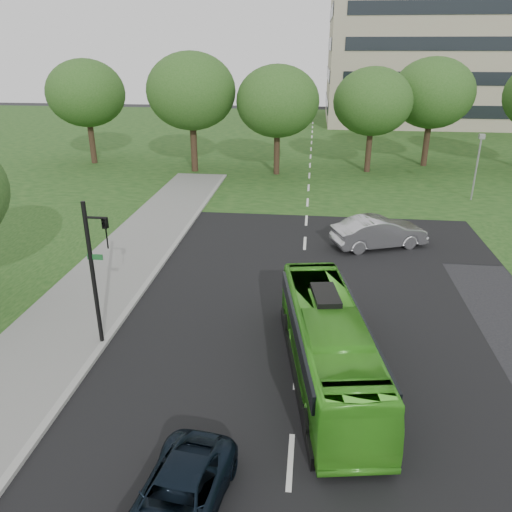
# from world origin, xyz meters

# --- Properties ---
(ground) EXTENTS (160.00, 160.00, 0.00)m
(ground) POSITION_xyz_m (0.00, 0.00, 0.00)
(ground) COLOR black
(ground) RESTS_ON ground
(street_surfaces) EXTENTS (120.00, 120.00, 0.15)m
(street_surfaces) POSITION_xyz_m (-0.38, 22.75, 0.03)
(street_surfaces) COLOR black
(street_surfaces) RESTS_ON ground
(office_building) EXTENTS (40.10, 20.10, 25.00)m
(office_building) POSITION_xyz_m (21.96, 61.96, 12.50)
(office_building) COLOR tan
(office_building) RESTS_ON ground
(tree_park_a) EXTENTS (7.45, 7.45, 9.91)m
(tree_park_a) POSITION_xyz_m (-10.09, 26.62, 6.72)
(tree_park_a) COLOR black
(tree_park_a) RESTS_ON ground
(tree_park_b) EXTENTS (6.81, 6.81, 8.93)m
(tree_park_b) POSITION_xyz_m (-2.84, 26.28, 6.03)
(tree_park_b) COLOR black
(tree_park_b) RESTS_ON ground
(tree_park_c) EXTENTS (6.57, 6.57, 8.73)m
(tree_park_c) POSITION_xyz_m (5.00, 28.08, 5.92)
(tree_park_c) COLOR black
(tree_park_c) RESTS_ON ground
(tree_park_d) EXTENTS (7.14, 7.14, 9.44)m
(tree_park_d) POSITION_xyz_m (10.43, 31.15, 6.39)
(tree_park_d) COLOR black
(tree_park_d) RESTS_ON ground
(tree_park_f) EXTENTS (6.94, 6.94, 9.27)m
(tree_park_f) POSITION_xyz_m (-20.27, 28.75, 6.30)
(tree_park_f) COLOR black
(tree_park_f) RESTS_ON ground
(bus) EXTENTS (3.53, 9.19, 2.50)m
(bus) POSITION_xyz_m (1.00, -2.14, 1.25)
(bus) COLOR green
(bus) RESTS_ON ground
(sedan) EXTENTS (5.41, 3.51, 1.68)m
(sedan) POSITION_xyz_m (4.00, 10.00, 0.84)
(sedan) COLOR #A7A6AB
(sedan) RESTS_ON ground
(suv) EXTENTS (2.40, 4.33, 1.15)m
(suv) POSITION_xyz_m (-2.50, -8.00, 0.57)
(suv) COLOR black
(suv) RESTS_ON ground
(traffic_light) EXTENTS (0.88, 0.25, 5.48)m
(traffic_light) POSITION_xyz_m (-7.03, -1.10, 3.22)
(traffic_light) COLOR black
(traffic_light) RESTS_ON ground
(camera_pole) EXTENTS (0.45, 0.41, 4.66)m
(camera_pole) POSITION_xyz_m (11.65, 20.00, 3.01)
(camera_pole) COLOR gray
(camera_pole) RESTS_ON ground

